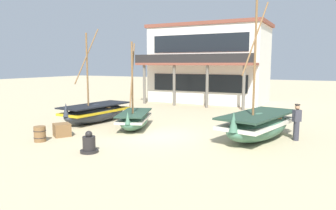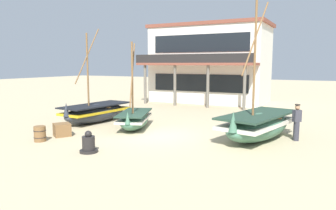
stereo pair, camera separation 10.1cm
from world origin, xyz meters
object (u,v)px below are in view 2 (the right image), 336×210
object	(u,v)px
harbor_building_main	(210,63)
fishing_boat_centre_large	(96,112)
fisherman_by_hull	(297,123)
fishing_boat_near_left	(135,119)
cargo_crate	(62,130)
wooden_barrel	(40,134)
fishing_boat_far_right	(258,125)
capstan_winch	(89,144)

from	to	relation	value
harbor_building_main	fishing_boat_centre_large	bearing A→B (deg)	-99.70
fisherman_by_hull	harbor_building_main	bearing A→B (deg)	124.87
fishing_boat_near_left	fisherman_by_hull	world-z (taller)	fishing_boat_near_left
fishing_boat_centre_large	harbor_building_main	distance (m)	13.91
fisherman_by_hull	fishing_boat_centre_large	bearing A→B (deg)	-177.01
fishing_boat_near_left	cargo_crate	world-z (taller)	fishing_boat_near_left
fishing_boat_centre_large	wooden_barrel	distance (m)	5.05
fishing_boat_near_left	fishing_boat_far_right	world-z (taller)	fishing_boat_far_right
fishing_boat_centre_large	wooden_barrel	world-z (taller)	fishing_boat_centre_large
fishing_boat_far_right	wooden_barrel	distance (m)	10.00
fishing_boat_near_left	cargo_crate	size ratio (longest dim) A/B	6.21
fisherman_by_hull	fishing_boat_near_left	bearing A→B (deg)	-171.82
fishing_boat_far_right	harbor_building_main	xyz separation A→B (m)	(-7.34, 13.42, 2.85)
fishing_boat_near_left	cargo_crate	bearing A→B (deg)	-124.29
harbor_building_main	wooden_barrel	bearing A→B (deg)	-94.18
fisherman_by_hull	cargo_crate	size ratio (longest dim) A/B	2.26
fishing_boat_far_right	cargo_crate	world-z (taller)	fishing_boat_far_right
wooden_barrel	cargo_crate	size ratio (longest dim) A/B	0.94
harbor_building_main	cargo_crate	bearing A→B (deg)	-94.22
fishing_boat_centre_large	harbor_building_main	bearing A→B (deg)	80.30
capstan_winch	wooden_barrel	world-z (taller)	capstan_winch
fishing_boat_near_left	harbor_building_main	world-z (taller)	harbor_building_main
fishing_boat_near_left	cargo_crate	xyz separation A→B (m)	(-2.14, -3.13, -0.21)
fisherman_by_hull	harbor_building_main	size ratio (longest dim) A/B	0.16
fisherman_by_hull	harbor_building_main	distance (m)	15.86
fishing_boat_near_left	fishing_boat_centre_large	world-z (taller)	fishing_boat_centre_large
wooden_barrel	fishing_boat_centre_large	bearing A→B (deg)	100.85
fisherman_by_hull	harbor_building_main	xyz separation A→B (m)	(-8.93, 12.82, 2.70)
capstan_winch	fishing_boat_far_right	bearing A→B (deg)	43.99
fishing_boat_far_right	fisherman_by_hull	size ratio (longest dim) A/B	3.75
fisherman_by_hull	wooden_barrel	bearing A→B (deg)	-151.68
fisherman_by_hull	capstan_winch	distance (m)	9.24
fishing_boat_far_right	cargo_crate	distance (m)	9.37
fishing_boat_near_left	fisherman_by_hull	size ratio (longest dim) A/B	2.75
fishing_boat_far_right	wooden_barrel	size ratio (longest dim) A/B	9.03
fisherman_by_hull	cargo_crate	distance (m)	11.08
fishing_boat_far_right	capstan_winch	size ratio (longest dim) A/B	7.20
fisherman_by_hull	capstan_winch	world-z (taller)	fisherman_by_hull
fishing_boat_far_right	cargo_crate	bearing A→B (deg)	-156.76
fishing_boat_centre_large	cargo_crate	distance (m)	3.86
fishing_boat_centre_large	cargo_crate	world-z (taller)	fishing_boat_centre_large
fishing_boat_centre_large	capstan_winch	size ratio (longest dim) A/B	6.33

